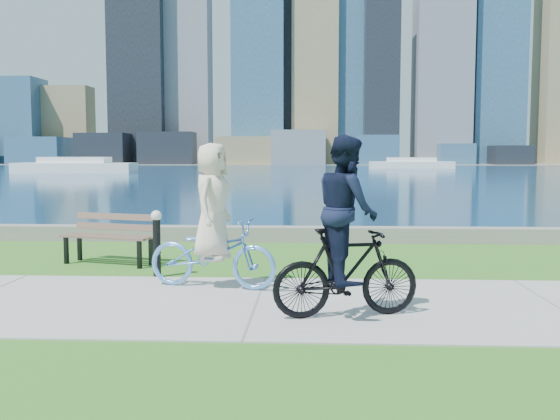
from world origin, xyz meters
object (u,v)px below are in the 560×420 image
Objects in this scene: park_bench at (111,233)px; cyclist_man at (346,241)px; cyclist_woman at (212,234)px; bollard_lamp at (157,239)px.

cyclist_man reaches higher than park_bench.
cyclist_woman is at bearing -27.41° from park_bench.
bollard_lamp is 0.50× the size of cyclist_man.
park_bench is at bearing 132.93° from bollard_lamp.
cyclist_woman reaches higher than park_bench.
cyclist_man is at bearing -39.46° from bollard_lamp.
bollard_lamp is at bearing 64.33° from cyclist_woman.
cyclist_man is (4.17, -3.73, 0.40)m from park_bench.
cyclist_man is at bearing -117.78° from cyclist_woman.
bollard_lamp is (1.18, -1.27, 0.08)m from park_bench.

